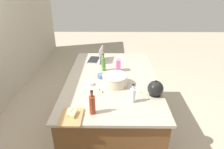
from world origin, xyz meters
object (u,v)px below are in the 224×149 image
at_px(mixing_bowl_large, 115,80).
at_px(kettle, 155,89).
at_px(butter_stick_left, 74,114).
at_px(bottle_soy, 92,104).
at_px(ramekin_medium, 101,76).
at_px(bottle_vinegar, 133,95).
at_px(candy_bag, 118,65).
at_px(bottle_olive, 104,64).
at_px(ramekin_small, 90,83).
at_px(laptop, 97,58).
at_px(cutting_board, 71,117).
at_px(butter_stick_right, 69,113).

relative_size(mixing_bowl_large, kettle, 1.46).
distance_m(kettle, butter_stick_left, 0.94).
xyz_separation_m(bottle_soy, butter_stick_left, (-0.06, 0.17, -0.07)).
xyz_separation_m(butter_stick_left, ramekin_medium, (0.83, -0.21, -0.01)).
bearing_deg(bottle_vinegar, candy_bag, 9.84).
relative_size(bottle_olive, butter_stick_left, 2.29).
relative_size(bottle_soy, ramekin_small, 3.22).
xyz_separation_m(bottle_vinegar, ramekin_small, (0.37, 0.49, -0.07)).
xyz_separation_m(mixing_bowl_large, bottle_vinegar, (-0.37, -0.19, 0.02)).
bearing_deg(bottle_vinegar, ramekin_medium, 32.83).
xyz_separation_m(laptop, kettle, (-1.01, -0.74, 0.03)).
xyz_separation_m(laptop, cutting_board, (-1.44, 0.13, -0.04)).
bearing_deg(laptop, kettle, -143.85).
distance_m(bottle_soy, kettle, 0.76).
bearing_deg(cutting_board, butter_stick_right, 33.49).
height_order(mixing_bowl_large, ramekin_small, mixing_bowl_large).
relative_size(mixing_bowl_large, cutting_board, 1.14).
bearing_deg(butter_stick_left, ramekin_small, -8.12).
bearing_deg(bottle_vinegar, ramekin_small, 53.08).
height_order(bottle_soy, bottle_vinegar, bottle_soy).
bearing_deg(bottle_olive, bottle_vinegar, -156.50).
bearing_deg(mixing_bowl_large, butter_stick_left, 148.06).
xyz_separation_m(bottle_vinegar, cutting_board, (-0.28, 0.60, -0.08)).
bearing_deg(ramekin_medium, ramekin_small, 147.80).
relative_size(laptop, bottle_olive, 1.33).
relative_size(kettle, ramekin_medium, 2.02).
bearing_deg(ramekin_medium, kettle, -123.71).
bearing_deg(laptop, ramekin_medium, -169.57).
xyz_separation_m(bottle_olive, kettle, (-0.65, -0.61, -0.02)).
xyz_separation_m(kettle, candy_bag, (0.64, 0.40, 0.01)).
distance_m(bottle_vinegar, kettle, 0.30).
bearing_deg(kettle, bottle_olive, 43.20).
xyz_separation_m(butter_stick_left, candy_bag, (1.05, -0.44, 0.05)).
xyz_separation_m(bottle_olive, butter_stick_right, (-1.04, 0.28, -0.07)).
relative_size(bottle_olive, kettle, 1.18).
relative_size(laptop, butter_stick_right, 3.03).
distance_m(laptop, ramekin_medium, 0.60).
xyz_separation_m(cutting_board, candy_bag, (1.07, -0.47, 0.08)).
bearing_deg(butter_stick_right, kettle, -66.22).
relative_size(bottle_soy, butter_stick_right, 2.32).
bearing_deg(cutting_board, laptop, -5.09).
relative_size(kettle, cutting_board, 0.79).
xyz_separation_m(butter_stick_right, candy_bag, (1.03, -0.49, 0.05)).
relative_size(mixing_bowl_large, butter_stick_left, 2.82).
relative_size(bottle_vinegar, cutting_board, 0.80).
bearing_deg(bottle_olive, bottle_soy, 176.47).
relative_size(kettle, candy_bag, 1.25).
distance_m(laptop, bottle_vinegar, 1.25).
relative_size(butter_stick_right, ramekin_small, 1.39).
relative_size(laptop, bottle_vinegar, 1.55).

